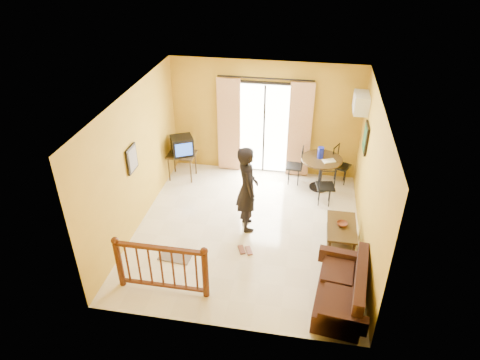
% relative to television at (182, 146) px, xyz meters
% --- Properties ---
extents(ground, '(5.00, 5.00, 0.00)m').
position_rel_television_xyz_m(ground, '(1.87, -1.80, -0.87)').
color(ground, beige).
rests_on(ground, ground).
extents(room_shell, '(5.00, 5.00, 5.00)m').
position_rel_television_xyz_m(room_shell, '(1.87, -1.80, 0.83)').
color(room_shell, white).
rests_on(room_shell, ground).
extents(balcony_door, '(2.25, 0.14, 2.46)m').
position_rel_television_xyz_m(balcony_door, '(1.87, 0.64, 0.31)').
color(balcony_door, black).
rests_on(balcony_door, ground).
extents(tv_table, '(0.65, 0.54, 0.65)m').
position_rel_television_xyz_m(tv_table, '(-0.03, 0.00, -0.30)').
color(tv_table, black).
rests_on(tv_table, ground).
extents(television, '(0.64, 0.62, 0.45)m').
position_rel_television_xyz_m(television, '(0.00, 0.00, 0.00)').
color(television, black).
rests_on(television, tv_table).
extents(picture_left, '(0.05, 0.42, 0.52)m').
position_rel_television_xyz_m(picture_left, '(-0.35, -2.00, 0.68)').
color(picture_left, black).
rests_on(picture_left, room_shell).
extents(dining_table, '(0.94, 0.94, 0.78)m').
position_rel_television_xyz_m(dining_table, '(3.28, 0.09, -0.25)').
color(dining_table, black).
rests_on(dining_table, ground).
extents(water_jug, '(0.14, 0.14, 0.27)m').
position_rel_television_xyz_m(water_jug, '(3.24, 0.13, 0.04)').
color(water_jug, '#121CAA').
rests_on(water_jug, dining_table).
extents(serving_tray, '(0.33, 0.28, 0.02)m').
position_rel_television_xyz_m(serving_tray, '(3.44, -0.01, -0.08)').
color(serving_tray, beige).
rests_on(serving_tray, dining_table).
extents(dining_chairs, '(1.57, 1.48, 0.95)m').
position_rel_television_xyz_m(dining_chairs, '(3.27, 0.03, -0.87)').
color(dining_chairs, black).
rests_on(dining_chairs, ground).
extents(air_conditioner, '(0.31, 0.60, 0.40)m').
position_rel_television_xyz_m(air_conditioner, '(3.96, 0.15, 1.28)').
color(air_conditioner, silver).
rests_on(air_conditioner, room_shell).
extents(botanical_print, '(0.05, 0.50, 0.60)m').
position_rel_television_xyz_m(botanical_print, '(4.08, -0.50, 0.78)').
color(botanical_print, black).
rests_on(botanical_print, room_shell).
extents(coffee_table, '(0.55, 0.99, 0.44)m').
position_rel_television_xyz_m(coffee_table, '(3.72, -1.93, -0.58)').
color(coffee_table, black).
rests_on(coffee_table, ground).
extents(bowl, '(0.27, 0.27, 0.07)m').
position_rel_television_xyz_m(bowl, '(3.72, -1.91, -0.40)').
color(bowl, brown).
rests_on(bowl, coffee_table).
extents(sofa, '(0.91, 1.67, 0.76)m').
position_rel_television_xyz_m(sofa, '(3.72, -3.49, -0.59)').
color(sofa, black).
rests_on(sofa, ground).
extents(standing_person, '(0.64, 0.78, 1.83)m').
position_rel_television_xyz_m(standing_person, '(1.84, -1.68, 0.04)').
color(standing_person, black).
rests_on(standing_person, ground).
extents(stair_balustrade, '(1.63, 0.13, 1.04)m').
position_rel_television_xyz_m(stair_balustrade, '(0.72, -3.70, -0.31)').
color(stair_balustrade, '#471E0F').
rests_on(stair_balustrade, ground).
extents(doormat, '(0.63, 0.45, 0.02)m').
position_rel_television_xyz_m(doormat, '(0.66, -2.83, -0.86)').
color(doormat, '#60554D').
rests_on(doormat, ground).
extents(sandals, '(0.33, 0.27, 0.03)m').
position_rel_television_xyz_m(sandals, '(1.93, -2.46, -0.86)').
color(sandals, brown).
rests_on(sandals, ground).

